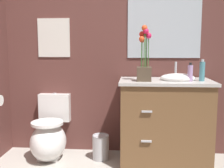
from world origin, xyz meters
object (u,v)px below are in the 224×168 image
object	(u,v)px
lotion_bottle	(202,71)
wall_poster	(54,38)
toilet	(50,137)
wall_mirror	(164,26)
flower_vase	(144,62)
vanity_cabinet	(165,121)
trash_bin	(101,147)
soap_bottle	(190,73)

from	to	relation	value
lotion_bottle	wall_poster	world-z (taller)	wall_poster
wall_poster	toilet	bearing A→B (deg)	-90.00
lotion_bottle	wall_mirror	size ratio (longest dim) A/B	0.27
toilet	flower_vase	size ratio (longest dim) A/B	1.27
flower_vase	wall_poster	size ratio (longest dim) A/B	1.25
vanity_cabinet	flower_vase	bearing A→B (deg)	-157.00
toilet	wall_poster	bearing A→B (deg)	90.00
trash_bin	vanity_cabinet	bearing A→B (deg)	-3.34
toilet	trash_bin	xyz separation A→B (m)	(0.56, 0.01, -0.11)
vanity_cabinet	wall_poster	xyz separation A→B (m)	(-1.25, 0.29, 0.87)
wall_poster	flower_vase	bearing A→B (deg)	-21.03
flower_vase	toilet	bearing A→B (deg)	173.07
toilet	wall_poster	distance (m)	1.11
lotion_bottle	trash_bin	size ratio (longest dim) A/B	0.79
toilet	soap_bottle	distance (m)	1.64
flower_vase	soap_bottle	world-z (taller)	flower_vase
lotion_bottle	flower_vase	bearing A→B (deg)	-176.16
flower_vase	trash_bin	xyz separation A→B (m)	(-0.45, 0.14, -0.94)
trash_bin	wall_mirror	bearing A→B (deg)	20.51
vanity_cabinet	trash_bin	xyz separation A→B (m)	(-0.68, 0.04, -0.32)
vanity_cabinet	lotion_bottle	xyz separation A→B (m)	(0.34, -0.06, 0.53)
vanity_cabinet	wall_mirror	xyz separation A→B (m)	(-0.00, 0.29, 1.00)
flower_vase	lotion_bottle	world-z (taller)	flower_vase
lotion_bottle	trash_bin	xyz separation A→B (m)	(-1.03, 0.10, -0.85)
flower_vase	soap_bottle	xyz separation A→B (m)	(0.45, 0.01, -0.11)
lotion_bottle	vanity_cabinet	bearing A→B (deg)	170.28
wall_poster	lotion_bottle	bearing A→B (deg)	-12.51
lotion_bottle	wall_mirror	bearing A→B (deg)	134.42
vanity_cabinet	lotion_bottle	bearing A→B (deg)	-9.72
soap_bottle	wall_poster	size ratio (longest dim) A/B	0.42
toilet	trash_bin	size ratio (longest dim) A/B	2.54
toilet	flower_vase	bearing A→B (deg)	-6.93
wall_mirror	wall_poster	bearing A→B (deg)	180.00
toilet	vanity_cabinet	distance (m)	1.26
lotion_bottle	soap_bottle	bearing A→B (deg)	-168.71
lotion_bottle	wall_poster	distance (m)	1.66
vanity_cabinet	wall_poster	bearing A→B (deg)	166.73
flower_vase	wall_poster	xyz separation A→B (m)	(-1.02, 0.39, 0.25)
soap_bottle	wall_mirror	size ratio (longest dim) A/B	0.23
lotion_bottle	wall_mirror	distance (m)	0.68
toilet	vanity_cabinet	xyz separation A→B (m)	(1.25, -0.03, 0.21)
vanity_cabinet	wall_mirror	distance (m)	1.04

